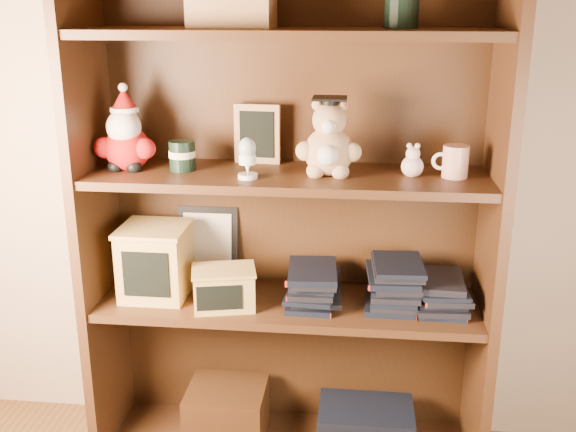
# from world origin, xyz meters

# --- Properties ---
(room_envelope) EXTENTS (3.04, 3.04, 2.51)m
(room_envelope) POSITION_xyz_m (0.00, 0.00, 1.41)
(room_envelope) COLOR brown
(room_envelope) RESTS_ON ground
(bookcase) EXTENTS (1.20, 0.35, 1.60)m
(bookcase) POSITION_xyz_m (-0.21, 1.36, 0.78)
(bookcase) COLOR #402512
(bookcase) RESTS_ON ground
(shelf_lower) EXTENTS (1.14, 0.33, 0.02)m
(shelf_lower) POSITION_xyz_m (-0.20, 1.30, 0.54)
(shelf_lower) COLOR #402512
(shelf_lower) RESTS_ON ground
(shelf_upper) EXTENTS (1.14, 0.33, 0.02)m
(shelf_upper) POSITION_xyz_m (-0.20, 1.30, 0.94)
(shelf_upper) COLOR #402512
(shelf_upper) RESTS_ON ground
(santa_plush) EXTENTS (0.18, 0.13, 0.26)m
(santa_plush) POSITION_xyz_m (-0.68, 1.30, 1.04)
(santa_plush) COLOR #A50F0F
(santa_plush) RESTS_ON shelf_upper
(teachers_tin) EXTENTS (0.08, 0.08, 0.09)m
(teachers_tin) POSITION_xyz_m (-0.51, 1.30, 0.99)
(teachers_tin) COLOR black
(teachers_tin) RESTS_ON shelf_upper
(chalkboard_plaque) EXTENTS (0.14, 0.08, 0.18)m
(chalkboard_plaque) POSITION_xyz_m (-0.31, 1.42, 1.04)
(chalkboard_plaque) COLOR #9E7547
(chalkboard_plaque) RESTS_ON shelf_upper
(egg_cup) EXTENTS (0.05, 0.05, 0.12)m
(egg_cup) POSITION_xyz_m (-0.31, 1.23, 1.01)
(egg_cup) COLOR white
(egg_cup) RESTS_ON shelf_upper
(grad_teddy_bear) EXTENTS (0.19, 0.16, 0.23)m
(grad_teddy_bear) POSITION_xyz_m (-0.09, 1.30, 1.04)
(grad_teddy_bear) COLOR tan
(grad_teddy_bear) RESTS_ON shelf_upper
(pink_figurine) EXTENTS (0.06, 0.06, 0.10)m
(pink_figurine) POSITION_xyz_m (0.15, 1.31, 0.99)
(pink_figurine) COLOR beige
(pink_figurine) RESTS_ON shelf_upper
(teacher_mug) EXTENTS (0.10, 0.07, 0.09)m
(teacher_mug) POSITION_xyz_m (0.26, 1.30, 1.00)
(teacher_mug) COLOR silver
(teacher_mug) RESTS_ON shelf_upper
(certificate_frame) EXTENTS (0.20, 0.05, 0.24)m
(certificate_frame) POSITION_xyz_m (-0.48, 1.44, 0.67)
(certificate_frame) COLOR black
(certificate_frame) RESTS_ON shelf_lower
(treats_box) EXTENTS (0.20, 0.20, 0.22)m
(treats_box) POSITION_xyz_m (-0.61, 1.30, 0.66)
(treats_box) COLOR tan
(treats_box) RESTS_ON shelf_lower
(pencils_box) EXTENTS (0.21, 0.17, 0.12)m
(pencils_box) POSITION_xyz_m (-0.39, 1.24, 0.61)
(pencils_box) COLOR tan
(pencils_box) RESTS_ON shelf_lower
(book_stack_left) EXTENTS (0.14, 0.20, 0.11)m
(book_stack_left) POSITION_xyz_m (-0.13, 1.30, 0.61)
(book_stack_left) COLOR black
(book_stack_left) RESTS_ON shelf_lower
(book_stack_mid) EXTENTS (0.14, 0.20, 0.14)m
(book_stack_mid) POSITION_xyz_m (0.11, 1.30, 0.62)
(book_stack_mid) COLOR black
(book_stack_mid) RESTS_ON shelf_lower
(book_stack_right) EXTENTS (0.14, 0.20, 0.10)m
(book_stack_right) POSITION_xyz_m (0.25, 1.30, 0.60)
(book_stack_right) COLOR black
(book_stack_right) RESTS_ON shelf_lower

